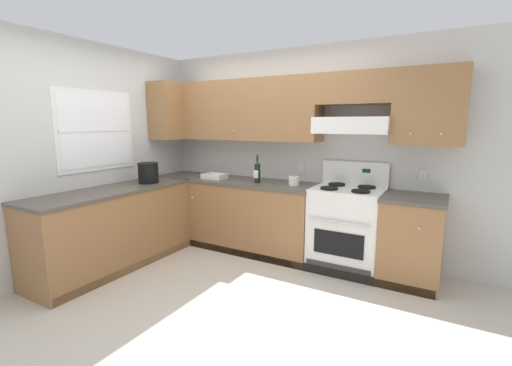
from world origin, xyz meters
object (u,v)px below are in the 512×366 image
wine_bottle (257,171)px  bucket (148,172)px  stove (346,228)px  bowl (215,177)px  paper_towel_roll (294,181)px

wine_bottle → bucket: bearing=-149.0°
stove → bowl: size_ratio=4.03×
stove → bowl: bearing=-177.6°
stove → wine_bottle: 1.25m
wine_bottle → paper_towel_roll: (0.47, 0.05, -0.09)m
bowl → paper_towel_roll: paper_towel_roll is taller
wine_bottle → bucket: wine_bottle is taller
stove → wine_bottle: (-1.11, -0.06, 0.57)m
stove → bowl: stove is taller
bowl → paper_towel_roll: 1.12m
wine_bottle → bowl: (-0.65, -0.01, -0.12)m
bowl → bucket: bearing=-126.5°
bucket → wine_bottle: bearing=31.0°
wine_bottle → bucket: (-1.15, -0.69, -0.01)m
bowl → wine_bottle: bearing=1.0°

